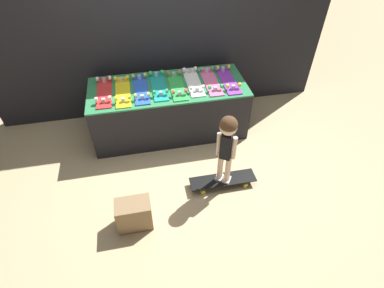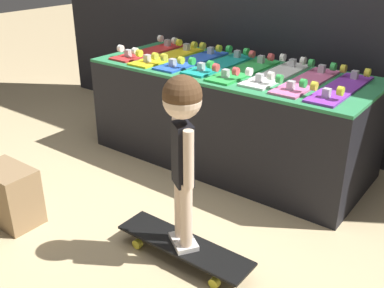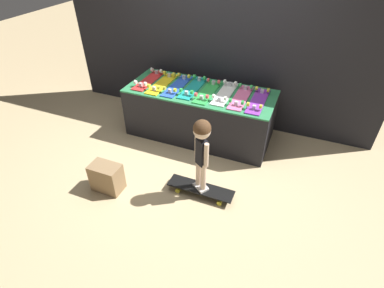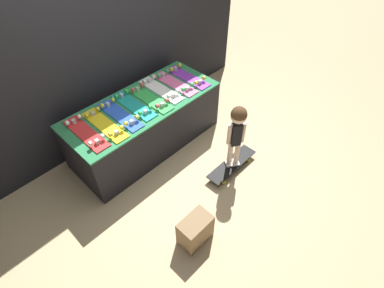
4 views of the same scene
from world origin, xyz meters
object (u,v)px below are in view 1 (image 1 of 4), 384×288
object	(u,v)px
child	(227,139)
skateboard_purple_on_rack	(228,79)
skateboard_blue_on_rack	(141,88)
skateboard_green_on_rack	(177,85)
skateboard_pink_on_rack	(211,80)
skateboard_white_on_rack	(193,81)
storage_box	(134,214)
skateboard_on_floor	(223,180)
skateboard_yellow_on_rack	(123,91)
skateboard_red_on_rack	(104,91)
skateboard_teal_on_rack	(159,85)

from	to	relation	value
child	skateboard_purple_on_rack	bearing A→B (deg)	106.78
skateboard_blue_on_rack	skateboard_green_on_rack	xyz separation A→B (m)	(0.44, -0.01, 0.00)
skateboard_pink_on_rack	skateboard_blue_on_rack	bearing A→B (deg)	-179.64
skateboard_white_on_rack	storage_box	xyz separation A→B (m)	(-0.90, -1.46, -0.54)
skateboard_blue_on_rack	storage_box	xyz separation A→B (m)	(-0.24, -1.43, -0.54)
skateboard_purple_on_rack	storage_box	size ratio (longest dim) A/B	2.03
skateboard_purple_on_rack	skateboard_on_floor	distance (m)	1.31
skateboard_yellow_on_rack	child	distance (m)	1.47
skateboard_blue_on_rack	skateboard_on_floor	distance (m)	1.49
skateboard_blue_on_rack	child	bearing A→B (deg)	-54.92
skateboard_white_on_rack	child	world-z (taller)	child
skateboard_green_on_rack	child	xyz separation A→B (m)	(0.33, -1.09, -0.00)
skateboard_blue_on_rack	skateboard_white_on_rack	size ratio (longest dim) A/B	1.00
skateboard_blue_on_rack	skateboard_white_on_rack	bearing A→B (deg)	2.80
skateboard_on_floor	storage_box	distance (m)	1.07
skateboard_blue_on_rack	skateboard_pink_on_rack	xyz separation A→B (m)	(0.88, 0.01, 0.00)
skateboard_on_floor	skateboard_green_on_rack	bearing A→B (deg)	106.95
skateboard_yellow_on_rack	skateboard_red_on_rack	bearing A→B (deg)	171.91
storage_box	skateboard_teal_on_rack	bearing A→B (deg)	72.61
skateboard_teal_on_rack	skateboard_white_on_rack	xyz separation A→B (m)	(0.44, 0.00, 0.00)
skateboard_white_on_rack	skateboard_red_on_rack	bearing A→B (deg)	-179.14
skateboard_teal_on_rack	skateboard_pink_on_rack	xyz separation A→B (m)	(0.66, -0.02, 0.00)
child	skateboard_green_on_rack	bearing A→B (deg)	140.41
skateboard_purple_on_rack	skateboard_blue_on_rack	bearing A→B (deg)	179.66
child	skateboard_pink_on_rack	bearing A→B (deg)	117.90
skateboard_green_on_rack	skateboard_on_floor	world-z (taller)	skateboard_green_on_rack
skateboard_yellow_on_rack	skateboard_on_floor	distance (m)	1.60
skateboard_green_on_rack	child	bearing A→B (deg)	-73.05
skateboard_on_floor	child	distance (m)	0.64
skateboard_green_on_rack	skateboard_purple_on_rack	size ratio (longest dim) A/B	1.00
skateboard_red_on_rack	skateboard_teal_on_rack	world-z (taller)	same
skateboard_yellow_on_rack	storage_box	xyz separation A→B (m)	(-0.02, -1.41, -0.54)
skateboard_green_on_rack	skateboard_on_floor	xyz separation A→B (m)	(0.33, -1.09, -0.64)
skateboard_pink_on_rack	child	xyz separation A→B (m)	(-0.11, -1.11, -0.00)
skateboard_yellow_on_rack	skateboard_teal_on_rack	distance (m)	0.44
skateboard_blue_on_rack	skateboard_teal_on_rack	bearing A→B (deg)	7.77
skateboard_red_on_rack	storage_box	world-z (taller)	skateboard_red_on_rack
skateboard_green_on_rack	skateboard_white_on_rack	distance (m)	0.22
skateboard_red_on_rack	skateboard_on_floor	xyz separation A→B (m)	(1.21, -1.12, -0.64)
skateboard_purple_on_rack	child	world-z (taller)	child
skateboard_green_on_rack	skateboard_white_on_rack	size ratio (longest dim) A/B	1.00
skateboard_on_floor	skateboard_teal_on_rack	bearing A→B (deg)	116.05
skateboard_green_on_rack	skateboard_white_on_rack	world-z (taller)	same
skateboard_red_on_rack	storage_box	xyz separation A→B (m)	(0.20, -1.44, -0.54)
skateboard_teal_on_rack	skateboard_blue_on_rack	bearing A→B (deg)	-172.23
skateboard_on_floor	skateboard_purple_on_rack	bearing A→B (deg)	73.31
skateboard_blue_on_rack	skateboard_red_on_rack	bearing A→B (deg)	177.94
skateboard_yellow_on_rack	skateboard_blue_on_rack	size ratio (longest dim) A/B	1.00
skateboard_purple_on_rack	skateboard_pink_on_rack	bearing A→B (deg)	176.86
skateboard_yellow_on_rack	skateboard_white_on_rack	xyz separation A→B (m)	(0.88, 0.05, 0.00)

